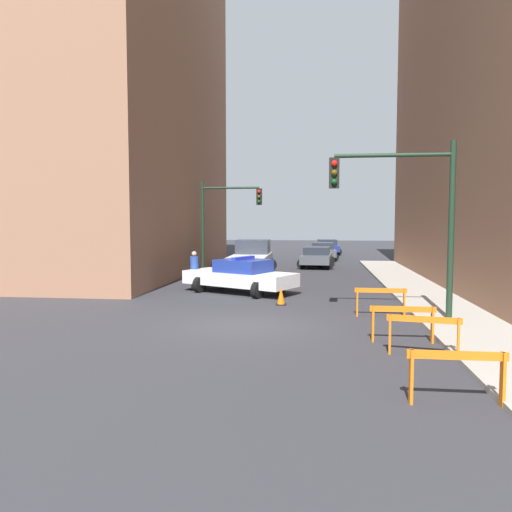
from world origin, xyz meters
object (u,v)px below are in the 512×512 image
at_px(parked_car_far, 327,247).
at_px(barrier_mid, 424,329).
at_px(parked_car_near, 317,257).
at_px(barrier_corner, 381,297).
at_px(barrier_front, 457,368).
at_px(police_car, 241,276).
at_px(white_truck, 251,258).
at_px(pedestrian_crossing, 194,269).
at_px(traffic_light_far, 222,213).
at_px(barrier_back, 403,318).
at_px(traffic_light_near, 411,203).
at_px(traffic_cone, 281,296).
at_px(parked_car_mid, 323,251).

relative_size(parked_car_far, barrier_mid, 2.80).
distance_m(parked_car_near, barrier_corner, 16.37).
bearing_deg(barrier_front, police_car, 114.37).
xyz_separation_m(white_truck, barrier_mid, (6.03, -16.17, -0.29)).
bearing_deg(parked_car_far, parked_car_near, -98.56).
xyz_separation_m(parked_car_near, parked_car_far, (0.86, 12.07, 0.00)).
height_order(pedestrian_crossing, barrier_front, pedestrian_crossing).
bearing_deg(barrier_corner, barrier_front, -87.69).
height_order(police_car, pedestrian_crossing, pedestrian_crossing).
height_order(traffic_light_far, pedestrian_crossing, traffic_light_far).
bearing_deg(barrier_mid, police_car, 121.44).
xyz_separation_m(parked_car_far, barrier_mid, (1.54, -32.83, -0.06)).
bearing_deg(pedestrian_crossing, barrier_front, -143.62).
distance_m(pedestrian_crossing, barrier_front, 15.00).
bearing_deg(parked_car_near, barrier_corner, -79.04).
xyz_separation_m(pedestrian_crossing, barrier_mid, (7.71, -9.94, -0.24)).
bearing_deg(barrier_back, police_car, 124.08).
xyz_separation_m(police_car, barrier_corner, (5.13, -4.51, -0.11)).
distance_m(traffic_light_far, parked_car_near, 7.49).
bearing_deg(traffic_light_far, traffic_light_near, -56.91).
distance_m(white_truck, parked_car_near, 5.85).
bearing_deg(traffic_light_near, pedestrian_crossing, 143.01).
distance_m(barrier_front, barrier_back, 4.22).
relative_size(traffic_light_near, police_car, 1.03).
relative_size(police_car, white_truck, 0.93).
bearing_deg(white_truck, barrier_corner, -64.56).
bearing_deg(parked_car_far, barrier_front, -92.14).
distance_m(white_truck, parked_car_far, 17.25).
bearing_deg(traffic_cone, police_car, 124.87).
bearing_deg(parked_car_far, traffic_light_near, -90.74).
bearing_deg(traffic_light_near, barrier_front, -93.59).
xyz_separation_m(barrier_front, barrier_corner, (-0.30, 7.48, 0.00)).
relative_size(pedestrian_crossing, barrier_corner, 1.04).
bearing_deg(traffic_cone, white_truck, 103.67).
distance_m(barrier_corner, traffic_cone, 3.73).
bearing_deg(white_truck, parked_car_mid, 68.87).
bearing_deg(barrier_front, parked_car_mid, 93.64).
bearing_deg(traffic_light_far, parked_car_far, 69.71).
relative_size(parked_car_mid, pedestrian_crossing, 2.63).
height_order(parked_car_mid, pedestrian_crossing, pedestrian_crossing).
bearing_deg(parked_car_mid, pedestrian_crossing, -110.88).
relative_size(parked_car_near, barrier_front, 2.76).
relative_size(traffic_light_near, pedestrian_crossing, 3.13).
relative_size(parked_car_mid, barrier_back, 2.73).
relative_size(parked_car_near, parked_car_mid, 1.01).
bearing_deg(traffic_cone, parked_car_far, 85.49).
relative_size(traffic_light_far, parked_car_far, 1.17).
distance_m(pedestrian_crossing, barrier_mid, 12.58).
relative_size(pedestrian_crossing, barrier_mid, 1.05).
bearing_deg(barrier_back, parked_car_near, 96.29).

